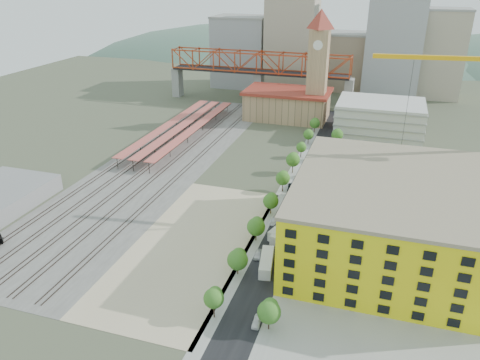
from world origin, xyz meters
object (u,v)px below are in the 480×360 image
(car_0, at_px, (258,255))
(construction_building, at_px, (391,217))
(site_trailer_a, at_px, (266,262))
(site_trailer_b, at_px, (280,233))
(clock_tower, at_px, (319,57))
(site_trailer_c, at_px, (282,230))
(site_trailer_d, at_px, (296,198))

(car_0, bearing_deg, construction_building, 17.84)
(site_trailer_a, bearing_deg, site_trailer_b, 80.35)
(clock_tower, relative_size, site_trailer_b, 5.68)
(clock_tower, xyz_separation_m, site_trailer_b, (8.00, -101.69, -27.44))
(site_trailer_c, bearing_deg, site_trailer_d, 107.52)
(clock_tower, distance_m, site_trailer_a, 119.06)
(car_0, bearing_deg, site_trailer_d, 79.84)
(site_trailer_d, bearing_deg, construction_building, -24.13)
(car_0, bearing_deg, clock_tower, 87.89)
(site_trailer_d, height_order, car_0, site_trailer_d)
(clock_tower, xyz_separation_m, construction_building, (34.00, -99.99, -19.29))
(clock_tower, xyz_separation_m, site_trailer_d, (8.00, -80.82, -27.43))
(car_0, bearing_deg, site_trailer_b, 69.13)
(site_trailer_d, bearing_deg, car_0, -83.21)
(construction_building, height_order, car_0, construction_building)
(site_trailer_a, xyz_separation_m, site_trailer_d, (0.00, 34.79, -0.13))
(clock_tower, xyz_separation_m, site_trailer_a, (8.00, -115.61, -27.30))
(construction_building, distance_m, site_trailer_d, 33.32)
(site_trailer_b, bearing_deg, car_0, -99.87)
(construction_building, bearing_deg, site_trailer_a, -149.01)
(construction_building, height_order, site_trailer_d, construction_building)
(site_trailer_c, bearing_deg, site_trailer_b, -72.48)
(site_trailer_d, bearing_deg, clock_tower, 107.93)
(site_trailer_c, bearing_deg, clock_tower, 112.08)
(clock_tower, distance_m, site_trailer_c, 104.20)
(clock_tower, height_order, site_trailer_c, clock_tower)
(site_trailer_d, distance_m, car_0, 31.34)
(clock_tower, bearing_deg, site_trailer_c, -85.44)
(construction_building, bearing_deg, site_trailer_b, -176.27)
(construction_building, relative_size, car_0, 12.55)
(clock_tower, relative_size, site_trailer_c, 5.37)
(clock_tower, distance_m, construction_building, 107.36)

